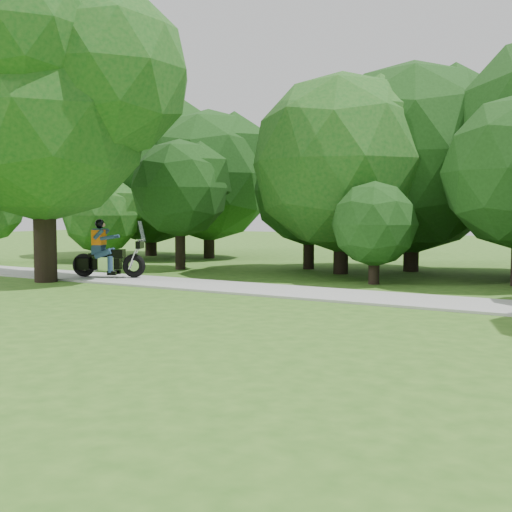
% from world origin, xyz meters
% --- Properties ---
extents(ground, '(100.00, 100.00, 0.00)m').
position_xyz_m(ground, '(0.00, 0.00, 0.00)').
color(ground, '#315F1B').
rests_on(ground, ground).
extents(walkway, '(60.00, 2.20, 0.06)m').
position_xyz_m(walkway, '(0.00, 8.00, 0.03)').
color(walkway, '#9A9A95').
rests_on(walkway, ground).
extents(big_tree_west, '(8.64, 6.56, 9.96)m').
position_xyz_m(big_tree_west, '(-10.54, 6.85, 5.76)').
color(big_tree_west, black).
rests_on(big_tree_west, ground).
extents(touring_motorcycle, '(2.31, 1.38, 1.84)m').
position_xyz_m(touring_motorcycle, '(-9.54, 8.00, 0.73)').
color(touring_motorcycle, black).
rests_on(touring_motorcycle, walkway).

